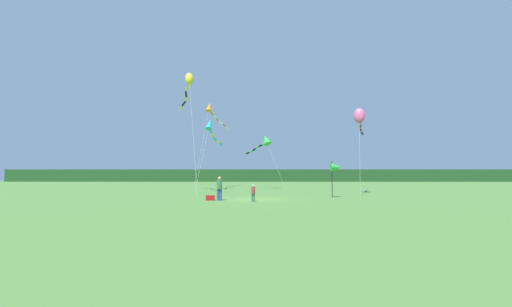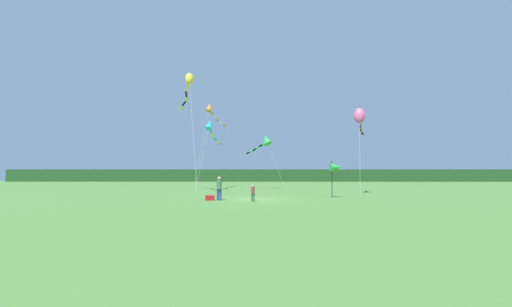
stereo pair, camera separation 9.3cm
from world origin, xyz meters
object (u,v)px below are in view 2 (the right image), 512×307
at_px(person_child, 253,192).
at_px(banner_flag_pole, 336,168).
at_px(kite_yellow, 188,85).
at_px(kite_green, 265,141).
at_px(kite_orange, 213,111).
at_px(cooler_box, 210,198).
at_px(kite_rainbow, 359,117).
at_px(kite_cyan, 211,128).
at_px(person_adult, 219,187).

xyz_separation_m(person_child, banner_flag_pole, (6.53, 3.67, 1.71)).
distance_m(kite_yellow, kite_green, 11.65).
distance_m(banner_flag_pole, kite_orange, 20.92).
distance_m(cooler_box, kite_orange, 20.58).
xyz_separation_m(person_child, kite_yellow, (-6.78, 10.03, 10.21)).
height_order(kite_green, kite_rainbow, kite_rainbow).
bearing_deg(kite_cyan, kite_orange, 96.48).
xyz_separation_m(person_adult, kite_green, (3.54, 16.07, 4.89)).
bearing_deg(kite_green, banner_flag_pole, -67.89).
relative_size(kite_cyan, kite_green, 1.27).
relative_size(cooler_box, kite_rainbow, 0.07).
height_order(person_adult, kite_cyan, kite_cyan).
xyz_separation_m(kite_green, kite_orange, (-6.74, 2.02, 3.99)).
bearing_deg(kite_green, kite_orange, 163.35).
distance_m(banner_flag_pole, kite_cyan, 16.32).
height_order(banner_flag_pole, kite_yellow, kite_yellow).
relative_size(banner_flag_pole, kite_cyan, 0.34).
xyz_separation_m(banner_flag_pole, kite_cyan, (-11.59, 10.49, 4.68)).
bearing_deg(person_adult, kite_cyan, 101.33).
relative_size(cooler_box, kite_green, 0.09).
distance_m(cooler_box, kite_yellow, 14.49).
distance_m(cooler_box, banner_flag_pole, 10.20).
height_order(kite_green, kite_orange, kite_orange).
relative_size(person_adult, kite_yellow, 0.14).
bearing_deg(kite_yellow, person_adult, -64.42).
relative_size(kite_cyan, kite_orange, 0.78).
xyz_separation_m(person_adult, banner_flag_pole, (8.94, 2.78, 1.42)).
height_order(kite_cyan, kite_rainbow, kite_cyan).
bearing_deg(banner_flag_pole, kite_rainbow, 51.68).
xyz_separation_m(kite_yellow, kite_rainbow, (16.52, -2.32, -3.76)).
bearing_deg(kite_cyan, kite_green, 24.33).
height_order(banner_flag_pole, kite_cyan, kite_cyan).
bearing_deg(kite_orange, person_adult, -79.95).
bearing_deg(kite_cyan, banner_flag_pole, -42.14).
xyz_separation_m(kite_cyan, kite_yellow, (-1.72, -4.12, 3.82)).
relative_size(kite_yellow, kite_orange, 1.09).
distance_m(banner_flag_pole, kite_yellow, 17.03).
xyz_separation_m(person_child, kite_green, (1.13, 16.96, 5.19)).
relative_size(person_child, kite_cyan, 0.13).
relative_size(person_child, kite_orange, 0.11).
bearing_deg(kite_green, cooler_box, -104.69).
bearing_deg(cooler_box, kite_orange, 98.07).
bearing_deg(cooler_box, kite_green, 75.31).
distance_m(cooler_box, kite_rainbow, 16.03).
distance_m(person_child, banner_flag_pole, 7.68).
bearing_deg(kite_rainbow, person_adult, -150.63).
bearing_deg(person_adult, kite_yellow, 115.58).
height_order(person_child, cooler_box, person_child).
xyz_separation_m(kite_cyan, kite_orange, (-0.55, 4.82, 2.79)).
height_order(kite_yellow, kite_orange, kite_yellow).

